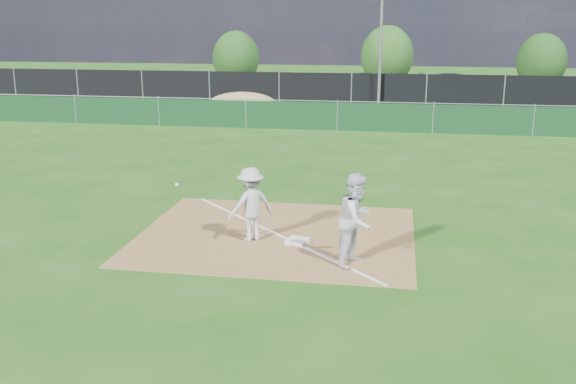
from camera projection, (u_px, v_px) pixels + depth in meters
The scene contains 17 objects.
ground at pixel (324, 154), 22.74m from camera, with size 90.00×90.00×0.00m, color #1E4E10.
infield_dirt at pixel (277, 235), 14.18m from camera, with size 6.00×5.00×0.02m, color olive.
foul_line at pixel (277, 234), 14.17m from camera, with size 0.08×7.00×0.01m, color white.
green_fence at pixel (337, 117), 27.35m from camera, with size 44.00×0.05×1.20m, color black.
dirt_mound at pixel (243, 104), 31.49m from camera, with size 3.38×2.60×1.17m, color #A4854F.
black_fence at pixel (351, 90), 34.88m from camera, with size 46.00×0.04×1.80m, color black.
parking_lot at pixel (357, 96), 39.87m from camera, with size 46.00×9.00×0.01m, color black.
light_pole at pixel (381, 31), 33.54m from camera, with size 0.16×0.16×8.00m, color slate.
first_base at pixel (297, 241), 13.60m from camera, with size 0.42×0.42×0.09m, color white.
play_at_first at pixel (251, 204), 13.60m from camera, with size 2.19×1.12×1.60m.
runner at pixel (357, 220), 12.25m from camera, with size 0.89×0.69×1.82m, color silver.
car_left at pixel (287, 84), 39.71m from camera, with size 1.72×4.27×1.46m, color #9D9FA4.
car_mid at pixel (369, 85), 39.61m from camera, with size 1.44×4.13×1.36m, color black.
car_right at pixel (458, 85), 39.04m from camera, with size 1.98×4.88×1.42m, color black.
tree_left at pixel (236, 58), 44.85m from camera, with size 3.25×3.25×3.86m.
tree_mid at pixel (387, 56), 43.88m from camera, with size 3.57×3.57×4.24m.
tree_right at pixel (541, 61), 42.01m from camera, with size 3.19×3.19×3.78m.
Camera 1 is at (2.51, -12.21, 4.62)m, focal length 40.00 mm.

